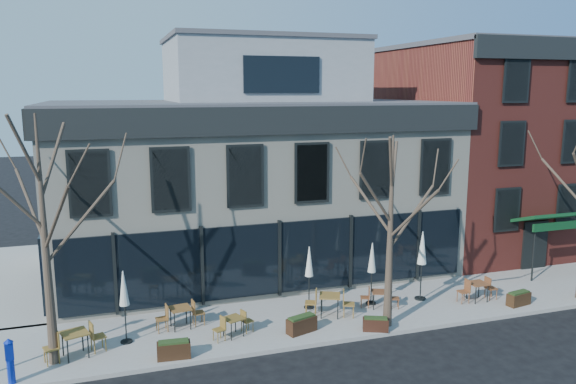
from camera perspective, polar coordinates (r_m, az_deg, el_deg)
name	(u,v)px	position (r m, az deg, el deg)	size (l,w,h in m)	color
ground	(279,301)	(24.00, -0.92, -11.02)	(120.00, 120.00, 0.00)	black
sidewalk_front	(372,309)	(23.26, 8.52, -11.66)	(33.50, 4.70, 0.15)	gray
sidewalk_side	(7,282)	(29.09, -26.69, -8.13)	(4.50, 12.00, 0.15)	gray
corner_building	(250,173)	(27.55, -3.91, 1.94)	(18.39, 10.39, 11.10)	beige
red_brick_building	(476,146)	(32.96, 18.52, 4.41)	(8.20, 11.78, 11.18)	maroon
tree_corner	(45,239)	(18.82, -23.43, -4.36)	(3.93, 3.98, 7.92)	#382B21
tree_mid	(391,230)	(20.52, 10.39, -3.79)	(3.50, 3.55, 7.04)	#382B21
call_box	(10,360)	(19.12, -26.40, -15.01)	(0.28, 0.28, 1.43)	#0D26A9
cafe_set_0	(75,341)	(20.10, -20.81, -14.01)	(2.04, 1.07, 1.05)	brown
cafe_set_1	(180,315)	(21.32, -10.87, -12.18)	(1.86, 0.82, 0.96)	brown
cafe_set_2	(233,325)	(20.43, -5.57, -13.26)	(1.63, 0.95, 0.84)	brown
cafe_set_3	(330,303)	(22.04, 4.26, -11.15)	(1.98, 1.23, 1.03)	brown
cafe_set_4	(380,297)	(23.09, 9.30, -10.51)	(1.61, 0.97, 0.83)	brown
cafe_set_5	(477,289)	(24.73, 18.69, -9.35)	(1.80, 0.73, 0.95)	brown
umbrella_0	(124,292)	(20.15, -16.33, -9.75)	(0.41, 0.41, 2.58)	black
umbrella_2	(309,265)	(22.31, 2.17, -7.42)	(0.41, 0.41, 2.54)	black
umbrella_3	(372,261)	(22.97, 8.53, -6.95)	(0.41, 0.41, 2.57)	black
umbrella_4	(422,252)	(23.78, 13.47, -5.91)	(0.47, 0.47, 2.91)	black
planter_0	(174,349)	(19.26, -11.53, -15.40)	(1.10, 0.52, 0.60)	#301D10
planter_1	(302,324)	(20.69, 1.39, -13.27)	(1.19, 0.77, 0.62)	black
planter_2	(376,324)	(21.07, 8.89, -13.10)	(0.98, 0.70, 0.51)	black
planter_3	(519,298)	(24.92, 22.38, -9.95)	(1.07, 0.59, 0.57)	#311F10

